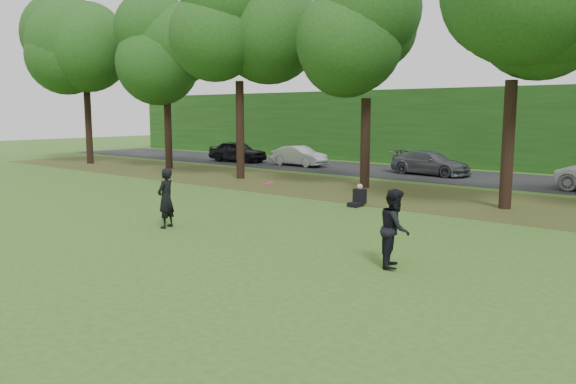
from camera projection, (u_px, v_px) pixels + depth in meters
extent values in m
plane|color=#2D5A1C|center=(163.00, 257.00, 13.66)|extent=(120.00, 120.00, 0.00)
cube|color=#4D3F1B|center=(414.00, 196.00, 23.53)|extent=(60.00, 7.00, 0.01)
cube|color=black|center=(485.00, 179.00, 29.61)|extent=(70.00, 7.00, 0.02)
cube|color=#1C4513|center=(524.00, 129.00, 33.82)|extent=(70.00, 3.00, 5.00)
imported|color=black|center=(166.00, 198.00, 16.97)|extent=(0.61, 0.76, 1.82)
imported|color=black|center=(395.00, 228.00, 12.67)|extent=(0.97, 1.07, 1.79)
imported|color=black|center=(238.00, 151.00, 39.43)|extent=(4.45, 2.27, 1.45)
imported|color=#A3A7AB|center=(300.00, 156.00, 36.39)|extent=(3.98, 1.58, 1.29)
imported|color=#484B51|center=(430.00, 163.00, 31.24)|extent=(4.72, 2.29, 1.32)
cylinder|color=#DE1243|center=(269.00, 183.00, 14.41)|extent=(0.30, 0.32, 0.15)
cube|color=black|center=(355.00, 204.00, 20.88)|extent=(0.40, 0.56, 0.16)
cube|color=black|center=(360.00, 196.00, 21.05)|extent=(0.42, 0.34, 0.56)
sphere|color=tan|center=(360.00, 187.00, 21.00)|extent=(0.22, 0.22, 0.22)
cylinder|color=black|center=(89.00, 127.00, 37.96)|extent=(0.44, 0.44, 4.96)
sphere|color=#1C4513|center=(84.00, 39.00, 37.14)|extent=(7.00, 7.00, 7.00)
cylinder|color=black|center=(168.00, 134.00, 34.48)|extent=(0.44, 0.44, 4.28)
sphere|color=#1C4513|center=(166.00, 51.00, 33.77)|extent=(6.00, 6.00, 6.00)
cylinder|color=black|center=(240.00, 130.00, 29.37)|extent=(0.44, 0.44, 5.08)
sphere|color=#1C4513|center=(239.00, 13.00, 28.53)|extent=(7.20, 7.20, 7.20)
cylinder|color=black|center=(365.00, 143.00, 25.83)|extent=(0.44, 0.44, 4.12)
sphere|color=#1C4513|center=(367.00, 36.00, 25.15)|extent=(5.80, 5.80, 5.80)
cylinder|color=black|center=(508.00, 145.00, 20.14)|extent=(0.44, 0.44, 4.62)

